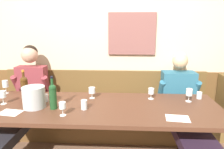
{
  "coord_description": "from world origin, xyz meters",
  "views": [
    {
      "loc": [
        0.26,
        -1.92,
        1.58
      ],
      "look_at": [
        0.13,
        0.44,
        1.02
      ],
      "focal_mm": 33.39,
      "sensor_mm": 36.0,
      "label": 1
    }
  ],
  "objects_px": {
    "wine_glass_center_rear": "(2,95)",
    "wine_glass_center_front": "(151,91)",
    "wine_glass_right_end": "(92,91)",
    "wine_glass_left_end": "(189,93)",
    "person_center_right_seat": "(21,103)",
    "ice_bucket": "(34,97)",
    "wine_glass_near_bucket": "(62,106)",
    "water_tumbler_center": "(199,95)",
    "water_tumbler_left": "(84,105)",
    "wine_glass_mid_right": "(5,85)",
    "wall_bench": "(104,118)",
    "person_right_seat": "(185,109)",
    "water_tumbler_right": "(45,98)",
    "wine_bottle_amber_mid": "(25,88)",
    "dining_table": "(98,112)",
    "wine_bottle_clear_water": "(53,95)"
  },
  "relations": [
    {
      "from": "wall_bench",
      "to": "wine_glass_center_front",
      "type": "relative_size",
      "value": 22.49
    },
    {
      "from": "person_right_seat",
      "to": "wine_glass_mid_right",
      "type": "xyz_separation_m",
      "value": [
        -2.2,
        0.03,
        0.26
      ]
    },
    {
      "from": "person_right_seat",
      "to": "wine_glass_left_end",
      "type": "distance_m",
      "value": 0.29
    },
    {
      "from": "person_center_right_seat",
      "to": "person_right_seat",
      "type": "bearing_deg",
      "value": 0.0
    },
    {
      "from": "wine_bottle_clear_water",
      "to": "wine_glass_right_end",
      "type": "bearing_deg",
      "value": 43.41
    },
    {
      "from": "wine_bottle_clear_water",
      "to": "wine_glass_mid_right",
      "type": "relative_size",
      "value": 2.06
    },
    {
      "from": "ice_bucket",
      "to": "water_tumbler_left",
      "type": "bearing_deg",
      "value": -2.79
    },
    {
      "from": "person_right_seat",
      "to": "water_tumbler_right",
      "type": "xyz_separation_m",
      "value": [
        -1.6,
        -0.22,
        0.19
      ]
    },
    {
      "from": "wall_bench",
      "to": "person_center_right_seat",
      "type": "bearing_deg",
      "value": -159.14
    },
    {
      "from": "water_tumbler_right",
      "to": "wine_glass_near_bucket",
      "type": "bearing_deg",
      "value": -50.02
    },
    {
      "from": "wine_bottle_clear_water",
      "to": "ice_bucket",
      "type": "bearing_deg",
      "value": 172.76
    },
    {
      "from": "ice_bucket",
      "to": "wine_bottle_clear_water",
      "type": "bearing_deg",
      "value": -7.24
    },
    {
      "from": "water_tumbler_right",
      "to": "water_tumbler_center",
      "type": "height_order",
      "value": "water_tumbler_right"
    },
    {
      "from": "wine_glass_left_end",
      "to": "water_tumbler_right",
      "type": "distance_m",
      "value": 1.6
    },
    {
      "from": "person_right_seat",
      "to": "wine_glass_center_rear",
      "type": "xyz_separation_m",
      "value": [
        -2.03,
        -0.32,
        0.25
      ]
    },
    {
      "from": "wine_glass_center_front",
      "to": "water_tumbler_left",
      "type": "relative_size",
      "value": 1.32
    },
    {
      "from": "wine_glass_near_bucket",
      "to": "water_tumbler_right",
      "type": "distance_m",
      "value": 0.47
    },
    {
      "from": "ice_bucket",
      "to": "wine_glass_right_end",
      "type": "height_order",
      "value": "ice_bucket"
    },
    {
      "from": "wine_glass_mid_right",
      "to": "dining_table",
      "type": "bearing_deg",
      "value": -16.34
    },
    {
      "from": "person_center_right_seat",
      "to": "wine_bottle_amber_mid",
      "type": "relative_size",
      "value": 3.73
    },
    {
      "from": "wall_bench",
      "to": "dining_table",
      "type": "xyz_separation_m",
      "value": [
        0.0,
        -0.7,
        0.4
      ]
    },
    {
      "from": "wine_glass_left_end",
      "to": "water_tumbler_left",
      "type": "bearing_deg",
      "value": -166.07
    },
    {
      "from": "dining_table",
      "to": "ice_bucket",
      "type": "height_order",
      "value": "ice_bucket"
    },
    {
      "from": "wine_glass_near_bucket",
      "to": "water_tumbler_center",
      "type": "distance_m",
      "value": 1.54
    },
    {
      "from": "person_right_seat",
      "to": "ice_bucket",
      "type": "xyz_separation_m",
      "value": [
        -1.65,
        -0.39,
        0.26
      ]
    },
    {
      "from": "wine_glass_center_rear",
      "to": "ice_bucket",
      "type": "bearing_deg",
      "value": -10.28
    },
    {
      "from": "wine_glass_center_front",
      "to": "wine_glass_left_end",
      "type": "xyz_separation_m",
      "value": [
        0.41,
        -0.06,
        0.01
      ]
    },
    {
      "from": "wine_glass_near_bucket",
      "to": "water_tumbler_center",
      "type": "bearing_deg",
      "value": 20.52
    },
    {
      "from": "wine_bottle_amber_mid",
      "to": "water_tumbler_center",
      "type": "distance_m",
      "value": 1.99
    },
    {
      "from": "wine_glass_mid_right",
      "to": "wine_glass_center_rear",
      "type": "distance_m",
      "value": 0.39
    },
    {
      "from": "wine_bottle_amber_mid",
      "to": "water_tumbler_left",
      "type": "height_order",
      "value": "wine_bottle_amber_mid"
    },
    {
      "from": "dining_table",
      "to": "wine_glass_mid_right",
      "type": "height_order",
      "value": "wine_glass_mid_right"
    },
    {
      "from": "person_right_seat",
      "to": "wine_glass_center_rear",
      "type": "distance_m",
      "value": 2.07
    },
    {
      "from": "wine_glass_center_front",
      "to": "wine_glass_left_end",
      "type": "height_order",
      "value": "wine_glass_left_end"
    },
    {
      "from": "wine_glass_center_front",
      "to": "wine_glass_near_bucket",
      "type": "height_order",
      "value": "wine_glass_near_bucket"
    },
    {
      "from": "person_center_right_seat",
      "to": "ice_bucket",
      "type": "distance_m",
      "value": 0.57
    },
    {
      "from": "wall_bench",
      "to": "water_tumbler_center",
      "type": "relative_size",
      "value": 36.53
    },
    {
      "from": "wine_bottle_clear_water",
      "to": "wine_glass_center_rear",
      "type": "distance_m",
      "value": 0.59
    },
    {
      "from": "ice_bucket",
      "to": "wine_glass_center_rear",
      "type": "distance_m",
      "value": 0.38
    },
    {
      "from": "wine_bottle_clear_water",
      "to": "water_tumbler_left",
      "type": "height_order",
      "value": "wine_bottle_clear_water"
    },
    {
      "from": "person_center_right_seat",
      "to": "person_right_seat",
      "type": "height_order",
      "value": "person_center_right_seat"
    },
    {
      "from": "wine_glass_right_end",
      "to": "wine_glass_left_end",
      "type": "xyz_separation_m",
      "value": [
        1.09,
        -0.05,
        0.01
      ]
    },
    {
      "from": "wine_bottle_amber_mid",
      "to": "wine_glass_center_rear",
      "type": "height_order",
      "value": "wine_bottle_amber_mid"
    },
    {
      "from": "wine_glass_mid_right",
      "to": "wine_glass_left_end",
      "type": "bearing_deg",
      "value": -4.41
    },
    {
      "from": "dining_table",
      "to": "water_tumbler_right",
      "type": "relative_size",
      "value": 32.29
    },
    {
      "from": "ice_bucket",
      "to": "wine_bottle_amber_mid",
      "type": "distance_m",
      "value": 0.26
    },
    {
      "from": "wine_glass_center_rear",
      "to": "water_tumbler_left",
      "type": "height_order",
      "value": "wine_glass_center_rear"
    },
    {
      "from": "wine_glass_center_rear",
      "to": "person_right_seat",
      "type": "bearing_deg",
      "value": 8.99
    },
    {
      "from": "wine_glass_near_bucket",
      "to": "wine_glass_mid_right",
      "type": "bearing_deg",
      "value": 145.75
    },
    {
      "from": "wine_glass_center_rear",
      "to": "wine_glass_center_front",
      "type": "xyz_separation_m",
      "value": [
        1.61,
        0.25,
        -0.01
      ]
    }
  ]
}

